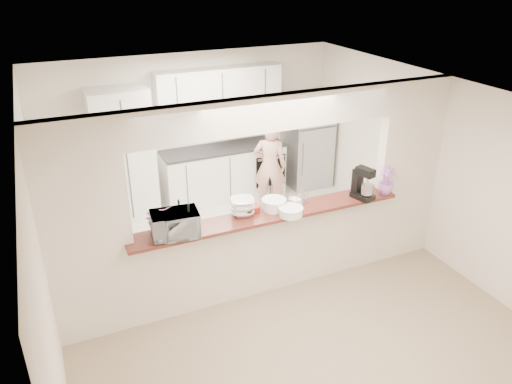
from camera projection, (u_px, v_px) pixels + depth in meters
floor at (267, 287)px, 6.41m from camera, size 6.00×6.00×0.00m
tile_overlay at (224, 232)px, 7.68m from camera, size 5.00×2.90×0.01m
partition at (268, 182)px, 5.78m from camera, size 5.00×0.15×2.50m
bar_counter at (267, 249)px, 6.16m from camera, size 3.40×0.38×1.09m
kitchen_cabinets at (186, 150)px, 8.17m from camera, size 3.15×0.62×2.25m
refrigerator at (307, 141)px, 8.99m from camera, size 0.75×0.70×1.70m
flower_left at (158, 219)px, 5.43m from camera, size 0.35×0.32×0.33m
wine_bottle_a at (180, 216)px, 5.56m from camera, size 0.07×0.07×0.34m
wine_bottle_b at (189, 222)px, 5.40m from camera, size 0.08×0.08×0.38m
toaster_oven at (175, 224)px, 5.38m from camera, size 0.54×0.40×0.28m
serving_bowls at (242, 207)px, 5.83m from camera, size 0.34×0.34×0.20m
plate_stack_a at (274, 204)px, 5.98m from camera, size 0.29×0.29×0.13m
plate_stack_b at (291, 211)px, 5.84m from camera, size 0.29×0.29×0.10m
red_bowl at (253, 209)px, 5.94m from camera, size 0.17×0.17×0.08m
tan_bowl at (294, 201)px, 6.14m from camera, size 0.14×0.14×0.06m
utensil_caddy at (299, 197)px, 6.11m from camera, size 0.27×0.21×0.22m
stand_mixer at (363, 185)px, 6.21m from camera, size 0.24×0.31×0.41m
flower_right at (386, 181)px, 6.33m from camera, size 0.26×0.26×0.36m
person at (270, 167)px, 8.15m from camera, size 0.65×0.57×1.49m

